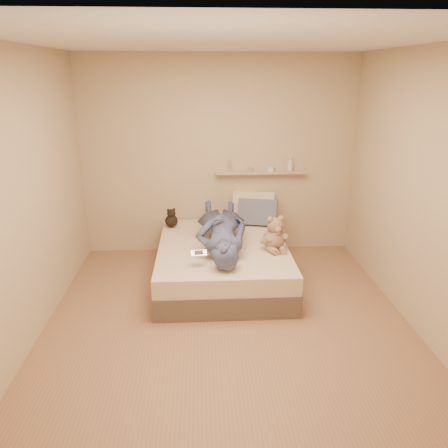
{
  "coord_description": "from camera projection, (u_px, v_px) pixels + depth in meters",
  "views": [
    {
      "loc": [
        -0.25,
        -3.81,
        2.36
      ],
      "look_at": [
        0.0,
        0.65,
        0.8
      ],
      "focal_mm": 35.0,
      "sensor_mm": 36.0,
      "label": 1
    }
  ],
  "objects": [
    {
      "name": "wall_shelf",
      "position": [
        260.0,
        172.0,
        5.78
      ],
      "size": [
        1.2,
        0.12,
        0.03
      ],
      "primitive_type": "cube",
      "color": "tan",
      "rests_on": "wall_back"
    },
    {
      "name": "shelf_bottles",
      "position": [
        274.0,
        166.0,
        5.77
      ],
      "size": [
        0.86,
        0.09,
        0.19
      ],
      "color": "silver",
      "rests_on": "wall_shelf"
    },
    {
      "name": "teddy_bear",
      "position": [
        275.0,
        236.0,
        4.9
      ],
      "size": [
        0.33,
        0.33,
        0.41
      ],
      "color": "#9F7157",
      "rests_on": "bed"
    },
    {
      "name": "person",
      "position": [
        221.0,
        229.0,
        5.04
      ],
      "size": [
        0.61,
        1.63,
        0.39
      ],
      "primitive_type": "imported",
      "rotation": [
        0.0,
        0.0,
        3.13
      ],
      "color": "#4A5575",
      "rests_on": "bed"
    },
    {
      "name": "game_console",
      "position": [
        199.0,
        253.0,
        4.49
      ],
      "size": [
        0.17,
        0.09,
        0.06
      ],
      "color": "#BBBDC3",
      "rests_on": "bed"
    },
    {
      "name": "room",
      "position": [
        228.0,
        196.0,
        3.96
      ],
      "size": [
        3.8,
        3.8,
        3.8
      ],
      "color": "#90684A",
      "rests_on": "ground"
    },
    {
      "name": "bed",
      "position": [
        223.0,
        262.0,
        5.19
      ],
      "size": [
        1.5,
        1.9,
        0.45
      ],
      "color": "brown",
      "rests_on": "floor"
    },
    {
      "name": "dark_plush",
      "position": [
        171.0,
        219.0,
        5.65
      ],
      "size": [
        0.17,
        0.17,
        0.26
      ],
      "color": "black",
      "rests_on": "bed"
    },
    {
      "name": "pillow_grey",
      "position": [
        258.0,
        212.0,
        5.73
      ],
      "size": [
        0.54,
        0.35,
        0.37
      ],
      "primitive_type": "cube",
      "rotation": [
        -0.3,
        0.0,
        -0.24
      ],
      "color": "slate",
      "rests_on": "bed"
    },
    {
      "name": "pillow_cream",
      "position": [
        253.0,
        207.0,
        5.85
      ],
      "size": [
        0.58,
        0.34,
        0.43
      ],
      "primitive_type": "cube",
      "rotation": [
        -0.28,
        0.0,
        -0.14
      ],
      "color": "beige",
      "rests_on": "bed"
    }
  ]
}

